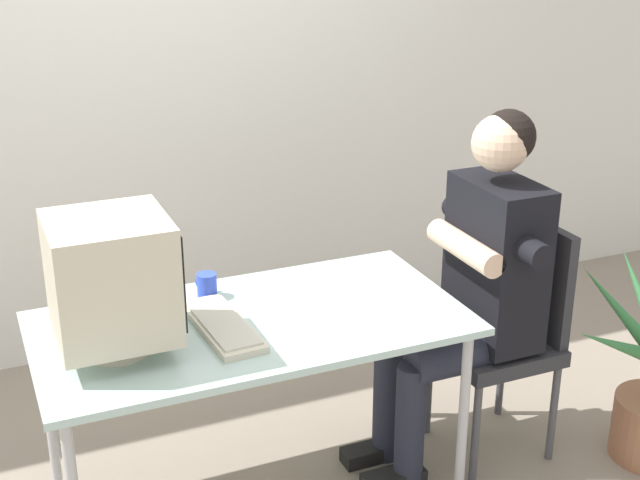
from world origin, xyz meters
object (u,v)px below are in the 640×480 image
at_px(desk, 252,335).
at_px(person_seated, 474,278).
at_px(office_chair, 510,326).
at_px(desk_mug, 207,285).
at_px(keyboard, 222,325).
at_px(crt_monitor, 113,279).

bearing_deg(desk, person_seated, -2.89).
height_order(office_chair, desk_mug, office_chair).
xyz_separation_m(keyboard, desk_mug, (0.03, 0.27, 0.03)).
height_order(person_seated, desk_mug, person_seated).
relative_size(desk, office_chair, 1.56).
bearing_deg(keyboard, person_seated, -0.87).
distance_m(desk, keyboard, 0.13).
relative_size(keyboard, office_chair, 0.49).
bearing_deg(office_chair, keyboard, 179.26).
height_order(desk, person_seated, person_seated).
xyz_separation_m(keyboard, office_chair, (1.13, -0.01, -0.22)).
xyz_separation_m(crt_monitor, office_chair, (1.47, -0.00, -0.45)).
distance_m(keyboard, office_chair, 1.16).
distance_m(desk, person_seated, 0.85).
relative_size(desk, crt_monitor, 3.28).
bearing_deg(desk_mug, office_chair, -14.26).
xyz_separation_m(crt_monitor, desk_mug, (0.37, 0.28, -0.20)).
relative_size(keyboard, desk_mug, 5.05).
xyz_separation_m(desk, crt_monitor, (-0.45, -0.04, 0.30)).
xyz_separation_m(desk, keyboard, (-0.11, -0.03, 0.07)).
bearing_deg(keyboard, desk_mug, 84.14).
height_order(office_chair, person_seated, person_seated).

